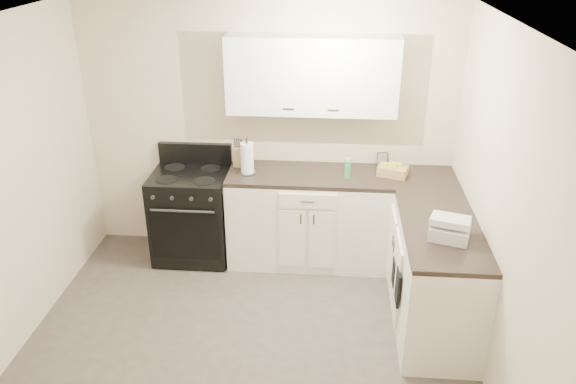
# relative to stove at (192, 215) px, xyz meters

# --- Properties ---
(floor) EXTENTS (3.60, 3.60, 0.00)m
(floor) POSITION_rel_stove_xyz_m (0.73, -1.48, -0.46)
(floor) COLOR #473F38
(floor) RESTS_ON ground
(ceiling) EXTENTS (3.60, 3.60, 0.00)m
(ceiling) POSITION_rel_stove_xyz_m (0.73, -1.48, 2.04)
(ceiling) COLOR white
(ceiling) RESTS_ON wall_back
(wall_back) EXTENTS (3.60, 0.00, 3.60)m
(wall_back) POSITION_rel_stove_xyz_m (0.73, 0.32, 0.79)
(wall_back) COLOR beige
(wall_back) RESTS_ON ground
(wall_right) EXTENTS (0.00, 3.60, 3.60)m
(wall_right) POSITION_rel_stove_xyz_m (2.53, -1.48, 0.79)
(wall_right) COLOR beige
(wall_right) RESTS_ON ground
(base_cabinets_back) EXTENTS (1.55, 0.60, 0.90)m
(base_cabinets_back) POSITION_rel_stove_xyz_m (1.16, 0.02, -0.01)
(base_cabinets_back) COLOR white
(base_cabinets_back) RESTS_ON floor
(base_cabinets_right) EXTENTS (0.60, 1.90, 0.90)m
(base_cabinets_right) POSITION_rel_stove_xyz_m (2.23, -0.63, -0.01)
(base_cabinets_right) COLOR white
(base_cabinets_right) RESTS_ON floor
(countertop_back) EXTENTS (1.55, 0.60, 0.04)m
(countertop_back) POSITION_rel_stove_xyz_m (1.16, 0.02, 0.46)
(countertop_back) COLOR black
(countertop_back) RESTS_ON base_cabinets_back
(countertop_right) EXTENTS (0.60, 1.90, 0.04)m
(countertop_right) POSITION_rel_stove_xyz_m (2.23, -0.63, 0.46)
(countertop_right) COLOR black
(countertop_right) RESTS_ON base_cabinets_right
(upper_cabinets) EXTENTS (1.55, 0.30, 0.70)m
(upper_cabinets) POSITION_rel_stove_xyz_m (1.16, 0.18, 1.38)
(upper_cabinets) COLOR white
(upper_cabinets) RESTS_ON wall_back
(stove) EXTENTS (0.73, 0.63, 0.89)m
(stove) POSITION_rel_stove_xyz_m (0.00, 0.00, 0.00)
(stove) COLOR black
(stove) RESTS_ON floor
(knife_block) EXTENTS (0.10, 0.09, 0.19)m
(knife_block) POSITION_rel_stove_xyz_m (0.46, 0.15, 0.58)
(knife_block) COLOR tan
(knife_block) RESTS_ON countertop_back
(paper_towel) EXTENTS (0.15, 0.15, 0.30)m
(paper_towel) POSITION_rel_stove_xyz_m (0.57, -0.01, 0.63)
(paper_towel) COLOR white
(paper_towel) RESTS_ON countertop_back
(soap_bottle) EXTENTS (0.07, 0.07, 0.17)m
(soap_bottle) POSITION_rel_stove_xyz_m (1.51, -0.04, 0.56)
(soap_bottle) COLOR #3B995A
(soap_bottle) RESTS_ON countertop_back
(picture_frame) EXTENTS (0.11, 0.06, 0.13)m
(picture_frame) POSITION_rel_stove_xyz_m (1.85, 0.28, 0.54)
(picture_frame) COLOR black
(picture_frame) RESTS_ON countertop_back
(wicker_basket) EXTENTS (0.31, 0.25, 0.09)m
(wicker_basket) POSITION_rel_stove_xyz_m (1.93, 0.04, 0.52)
(wicker_basket) COLOR tan
(wicker_basket) RESTS_ON countertop_right
(countertop_grill) EXTENTS (0.35, 0.34, 0.10)m
(countertop_grill) POSITION_rel_stove_xyz_m (2.26, -1.09, 0.53)
(countertop_grill) COLOR silver
(countertop_grill) RESTS_ON countertop_right
(oven_mitt_near) EXTENTS (0.02, 0.17, 0.29)m
(oven_mitt_near) POSITION_rel_stove_xyz_m (1.91, -1.14, 0.04)
(oven_mitt_near) COLOR black
(oven_mitt_near) RESTS_ON base_cabinets_right
(oven_mitt_far) EXTENTS (0.02, 0.13, 0.23)m
(oven_mitt_far) POSITION_rel_stove_xyz_m (1.91, -0.85, -0.01)
(oven_mitt_far) COLOR black
(oven_mitt_far) RESTS_ON base_cabinets_right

